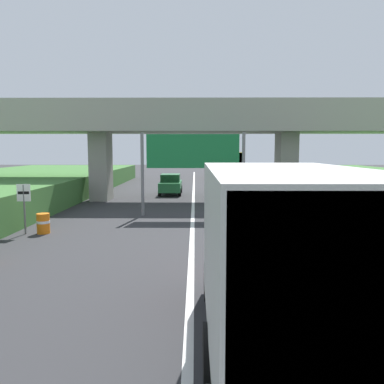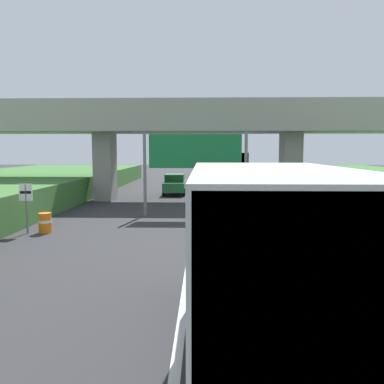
{
  "view_description": "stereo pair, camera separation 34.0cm",
  "coord_description": "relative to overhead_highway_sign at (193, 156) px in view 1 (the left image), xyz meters",
  "views": [
    {
      "loc": [
        0.12,
        0.1,
        3.7
      ],
      "look_at": [
        0.0,
        15.85,
        2.0
      ],
      "focal_mm": 36.19,
      "sensor_mm": 36.0,
      "label": 1
    },
    {
      "loc": [
        0.46,
        0.11,
        3.7
      ],
      "look_at": [
        0.0,
        15.85,
        2.0
      ],
      "focal_mm": 36.19,
      "sensor_mm": 36.0,
      "label": 2
    }
  ],
  "objects": [
    {
      "name": "lane_centre_stripe",
      "position": [
        0.0,
        1.17,
        -3.4
      ],
      "size": [
        0.2,
        86.12,
        0.01
      ],
      "primitive_type": "cube",
      "color": "white",
      "rests_on": "ground"
    },
    {
      "name": "overpass_bridge",
      "position": [
        0.0,
        6.94,
        1.96
      ],
      "size": [
        40.0,
        4.8,
        7.21
      ],
      "color": "#9E998E",
      "rests_on": "ground"
    },
    {
      "name": "overhead_highway_sign",
      "position": [
        0.0,
        0.0,
        0.0
      ],
      "size": [
        5.88,
        0.18,
        4.71
      ],
      "color": "slate",
      "rests_on": "ground"
    },
    {
      "name": "speed_limit_sign",
      "position": [
        -7.4,
        -5.0,
        -1.93
      ],
      "size": [
        0.6,
        0.08,
        2.23
      ],
      "color": "slate",
      "rests_on": "ground"
    },
    {
      "name": "truck_yellow",
      "position": [
        5.08,
        30.93,
        -1.47
      ],
      "size": [
        2.44,
        7.3,
        3.44
      ],
      "color": "black",
      "rests_on": "ground"
    },
    {
      "name": "truck_red",
      "position": [
        1.47,
        -15.36,
        -1.47
      ],
      "size": [
        2.44,
        7.3,
        3.44
      ],
      "color": "black",
      "rests_on": "ground"
    },
    {
      "name": "car_green",
      "position": [
        -1.93,
        10.64,
        -2.55
      ],
      "size": [
        1.86,
        4.1,
        1.72
      ],
      "color": "#236B38",
      "rests_on": "ground"
    },
    {
      "name": "car_black",
      "position": [
        4.87,
        -6.98,
        -2.55
      ],
      "size": [
        1.86,
        4.1,
        1.72
      ],
      "color": "black",
      "rests_on": "ground"
    },
    {
      "name": "construction_barrel_2",
      "position": [
        -6.66,
        -4.83,
        -2.95
      ],
      "size": [
        0.57,
        0.57,
        0.9
      ],
      "color": "orange",
      "rests_on": "ground"
    }
  ]
}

